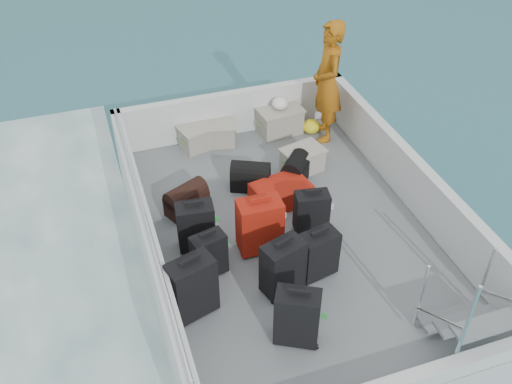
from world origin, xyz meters
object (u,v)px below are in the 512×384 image
at_px(suitcase_0, 192,288).
at_px(passenger, 327,82).
at_px(suitcase_6, 318,255).
at_px(crate_0, 199,137).
at_px(crate_1, 217,134).
at_px(suitcase_4, 283,268).
at_px(suitcase_8, 281,193).
at_px(suitcase_3, 297,318).
at_px(crate_2, 279,121).
at_px(crate_3, 302,161).
at_px(suitcase_7, 311,213).
at_px(suitcase_2, 196,227).
at_px(suitcase_5, 260,226).
at_px(suitcase_1, 209,256).

distance_m(suitcase_0, passenger, 3.91).
bearing_deg(suitcase_6, passenger, 53.14).
relative_size(crate_0, crate_1, 1.02).
height_order(suitcase_4, suitcase_8, suitcase_4).
bearing_deg(suitcase_8, suitcase_3, 152.46).
distance_m(suitcase_3, crate_0, 3.77).
bearing_deg(crate_2, passenger, -28.88).
bearing_deg(crate_3, suitcase_3, -113.52).
bearing_deg(suitcase_3, crate_1, 115.15).
xyz_separation_m(suitcase_6, crate_0, (-0.63, 2.98, -0.14)).
height_order(suitcase_0, crate_3, suitcase_0).
bearing_deg(suitcase_7, suitcase_2, -177.59).
bearing_deg(suitcase_5, suitcase_0, -142.74).
relative_size(suitcase_1, suitcase_7, 1.00).
distance_m(suitcase_2, suitcase_5, 0.76).
xyz_separation_m(suitcase_3, crate_0, (-0.07, 3.76, -0.18)).
bearing_deg(suitcase_8, crate_1, 3.33).
xyz_separation_m(suitcase_0, suitcase_1, (0.31, 0.49, -0.08)).
bearing_deg(crate_2, suitcase_0, -124.61).
distance_m(suitcase_1, crate_3, 2.35).
bearing_deg(suitcase_0, crate_2, 38.66).
xyz_separation_m(suitcase_0, crate_0, (0.84, 3.08, -0.21)).
xyz_separation_m(suitcase_7, crate_1, (-0.57, 2.27, -0.13)).
distance_m(suitcase_3, crate_1, 3.77).
relative_size(suitcase_0, suitcase_6, 1.23).
relative_size(suitcase_5, crate_0, 1.34).
bearing_deg(crate_0, suitcase_2, -105.02).
bearing_deg(suitcase_8, suitcase_6, 166.24).
bearing_deg(crate_3, crate_2, 87.67).
height_order(suitcase_1, suitcase_6, suitcase_6).
bearing_deg(suitcase_1, suitcase_6, -31.93).
height_order(crate_0, crate_2, crate_2).
bearing_deg(suitcase_5, suitcase_6, -49.87).
distance_m(suitcase_5, suitcase_6, 0.78).
relative_size(suitcase_5, suitcase_7, 1.23).
distance_m(suitcase_7, crate_2, 2.32).
height_order(suitcase_8, passenger, passenger).
bearing_deg(crate_1, suitcase_8, -75.65).
bearing_deg(passenger, suitcase_0, -35.67).
xyz_separation_m(suitcase_5, suitcase_7, (0.71, 0.10, -0.07)).
xyz_separation_m(suitcase_7, passenger, (1.03, 1.94, 0.64)).
bearing_deg(crate_3, suitcase_2, -150.04).
distance_m(crate_3, passenger, 1.24).
xyz_separation_m(suitcase_2, suitcase_6, (1.20, -0.88, -0.02)).
xyz_separation_m(suitcase_3, passenger, (1.82, 3.43, 0.59)).
relative_size(suitcase_5, suitcase_8, 0.97).
bearing_deg(suitcase_2, crate_0, 81.58).
xyz_separation_m(suitcase_0, suitcase_5, (0.99, 0.71, -0.02)).
relative_size(crate_2, passenger, 0.35).
bearing_deg(suitcase_8, suitcase_1, 116.81).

